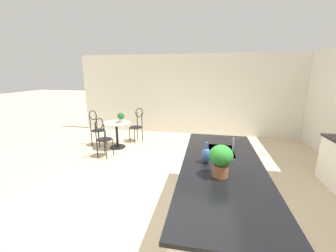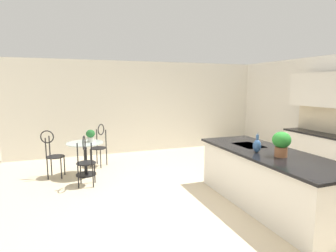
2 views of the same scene
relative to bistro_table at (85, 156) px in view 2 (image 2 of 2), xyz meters
name	(u,v)px [view 2 (image 2 of 2)]	position (x,y,z in m)	size (l,w,h in m)	color
ground_plane	(213,206)	(2.40, 1.88, -0.45)	(40.00, 40.00, 0.00)	beige
wall_left_window	(145,107)	(-1.86, 1.88, 0.90)	(0.12, 7.80, 2.70)	silver
kitchen_island	(268,179)	(2.70, 2.73, 0.02)	(2.80, 1.06, 0.92)	white
back_counter_run	(335,155)	(2.00, 5.09, 0.05)	(2.44, 0.64, 1.52)	white
bistro_table	(85,156)	(0.00, 0.00, 0.00)	(0.80, 0.80, 0.74)	black
chair_near_window	(86,158)	(0.73, -0.04, 0.13)	(0.51, 0.45, 1.04)	black
chair_by_island	(99,143)	(-0.66, 0.38, 0.13)	(0.53, 0.53, 1.04)	black
chair_toward_desk	(52,152)	(-0.09, -0.67, 0.13)	(0.45, 0.51, 1.04)	black
sink_faucet	(258,139)	(2.15, 2.91, 0.58)	(0.02, 0.02, 0.22)	#B2B5BA
potted_plant_on_table	(91,135)	(-0.05, 0.13, 0.45)	(0.20, 0.20, 0.28)	beige
potted_plant_counter_near	(281,142)	(3.00, 2.68, 0.69)	(0.27, 0.27, 0.38)	#9E603D
vase_on_counter	(257,146)	(2.65, 2.52, 0.58)	(0.13, 0.13, 0.29)	#386099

